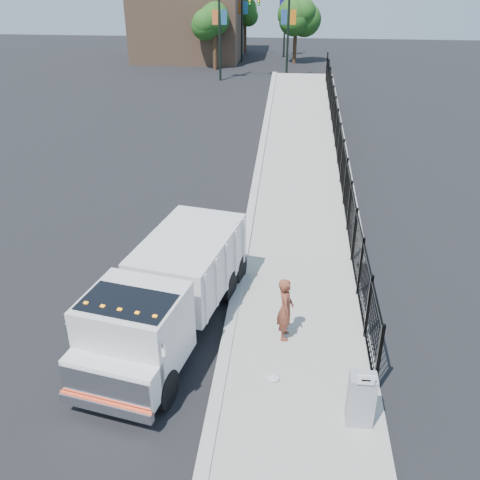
{
  "coord_description": "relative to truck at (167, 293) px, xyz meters",
  "views": [
    {
      "loc": [
        1.42,
        -11.41,
        8.84
      ],
      "look_at": [
        0.08,
        2.0,
        1.72
      ],
      "focal_mm": 40.0,
      "sensor_mm": 36.0,
      "label": 1
    }
  ],
  "objects": [
    {
      "name": "building",
      "position": [
        -7.44,
        44.27,
        2.69
      ],
      "size": [
        10.0,
        10.0,
        8.0
      ],
      "primitive_type": "cube",
      "color": "#8C664C",
      "rests_on": "ground"
    },
    {
      "name": "light_pole_0",
      "position": [
        -2.73,
        33.23,
        3.05
      ],
      "size": [
        3.77,
        0.22,
        8.0
      ],
      "color": "black",
      "rests_on": "ground"
    },
    {
      "name": "ramp",
      "position": [
        3.68,
        16.27,
        -1.31
      ],
      "size": [
        3.95,
        24.06,
        3.19
      ],
      "primitive_type": "cube",
      "rotation": [
        0.06,
        0.0,
        0.0
      ],
      "color": "#9E998E",
      "rests_on": "ground"
    },
    {
      "name": "light_pole_1",
      "position": [
        2.01,
        33.81,
        3.05
      ],
      "size": [
        3.78,
        0.22,
        8.0
      ],
      "color": "black",
      "rests_on": "ground"
    },
    {
      "name": "sidewalk",
      "position": [
        3.48,
        -1.73,
        -1.25
      ],
      "size": [
        3.55,
        12.0,
        0.12
      ],
      "primitive_type": "cube",
      "color": "#9E998E",
      "rests_on": "ground"
    },
    {
      "name": "curb",
      "position": [
        1.56,
        -1.73,
        -1.23
      ],
      "size": [
        0.3,
        12.0,
        0.16
      ],
      "primitive_type": "cube",
      "color": "#ADAAA3",
      "rests_on": "ground"
    },
    {
      "name": "tree_2",
      "position": [
        -2.4,
        48.16,
        2.62
      ],
      "size": [
        2.44,
        2.44,
        5.22
      ],
      "color": "#382314",
      "rests_on": "ground"
    },
    {
      "name": "utility_cabinet",
      "position": [
        4.66,
        -2.7,
        -0.57
      ],
      "size": [
        0.55,
        0.4,
        1.25
      ],
      "primitive_type": "cube",
      "color": "gray",
      "rests_on": "sidewalk"
    },
    {
      "name": "debris",
      "position": [
        2.82,
        -1.58,
        -1.16
      ],
      "size": [
        0.29,
        0.29,
        0.07
      ],
      "primitive_type": "ellipsoid",
      "color": "silver",
      "rests_on": "sidewalk"
    },
    {
      "name": "arrow_sign",
      "position": [
        4.66,
        -2.92,
        0.17
      ],
      "size": [
        0.35,
        0.04,
        0.22
      ],
      "primitive_type": "cube",
      "color": "white",
      "rests_on": "utility_cabinet"
    },
    {
      "name": "light_pole_2",
      "position": [
        -1.86,
        42.34,
        3.05
      ],
      "size": [
        3.77,
        0.22,
        8.0
      ],
      "color": "black",
      "rests_on": "ground"
    },
    {
      "name": "worker",
      "position": [
        3.02,
        0.05,
        -0.33
      ],
      "size": [
        0.45,
        0.65,
        1.73
      ],
      "primitive_type": "imported",
      "rotation": [
        0.0,
        0.0,
        1.62
      ],
      "color": "brown",
      "rests_on": "sidewalk"
    },
    {
      "name": "tree_0",
      "position": [
        -4.12,
        37.86,
        2.64
      ],
      "size": [
        2.8,
        2.8,
        5.4
      ],
      "color": "#382314",
      "rests_on": "ground"
    },
    {
      "name": "tree_1",
      "position": [
        2.88,
        41.96,
        2.64
      ],
      "size": [
        2.81,
        2.81,
        5.41
      ],
      "color": "#382314",
      "rests_on": "ground"
    },
    {
      "name": "light_pole_3",
      "position": [
        1.48,
        45.47,
        3.05
      ],
      "size": [
        3.77,
        0.22,
        8.0
      ],
      "color": "black",
      "rests_on": "ground"
    },
    {
      "name": "iron_fence",
      "position": [
        5.11,
        12.27,
        -0.41
      ],
      "size": [
        0.1,
        28.0,
        1.8
      ],
      "primitive_type": "cube",
      "color": "black",
      "rests_on": "ground"
    },
    {
      "name": "ground",
      "position": [
        1.56,
        0.27,
        -1.31
      ],
      "size": [
        120.0,
        120.0,
        0.0
      ],
      "primitive_type": "plane",
      "color": "black",
      "rests_on": "ground"
    },
    {
      "name": "truck",
      "position": [
        0.0,
        0.0,
        0.0
      ],
      "size": [
        3.49,
        7.12,
        2.34
      ],
      "rotation": [
        0.0,
        0.0,
        -0.2
      ],
      "color": "black",
      "rests_on": "ground"
    }
  ]
}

